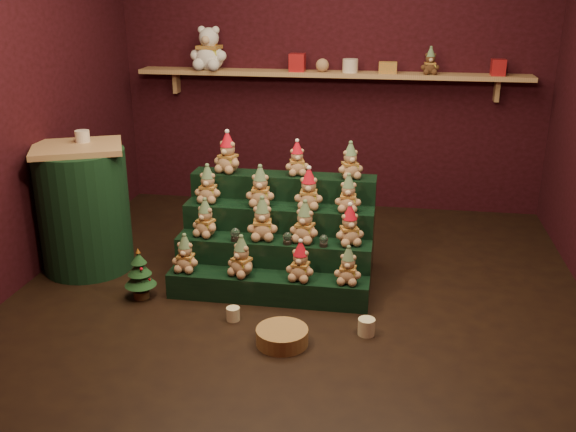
% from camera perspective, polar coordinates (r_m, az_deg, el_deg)
% --- Properties ---
extents(ground, '(4.00, 4.00, 0.00)m').
position_cam_1_polar(ground, '(4.62, 1.00, -6.77)').
color(ground, black).
rests_on(ground, ground).
extents(back_wall, '(4.00, 0.10, 2.80)m').
position_cam_1_polar(back_wall, '(6.20, 3.95, 13.61)').
color(back_wall, black).
rests_on(back_wall, ground).
extents(front_wall, '(4.00, 0.10, 2.80)m').
position_cam_1_polar(front_wall, '(2.22, -6.60, 2.26)').
color(front_wall, black).
rests_on(front_wall, ground).
extents(left_wall, '(0.10, 4.00, 2.80)m').
position_cam_1_polar(left_wall, '(4.91, -23.71, 10.40)').
color(left_wall, black).
rests_on(left_wall, ground).
extents(back_shelf, '(3.60, 0.26, 0.24)m').
position_cam_1_polar(back_shelf, '(6.04, 3.75, 12.43)').
color(back_shelf, tan).
rests_on(back_shelf, ground).
extents(riser_tier_front, '(1.40, 0.22, 0.18)m').
position_cam_1_polar(riser_tier_front, '(4.48, -1.82, -6.38)').
color(riser_tier_front, black).
rests_on(riser_tier_front, ground).
extents(riser_tier_midfront, '(1.40, 0.22, 0.36)m').
position_cam_1_polar(riser_tier_midfront, '(4.63, -1.31, -4.20)').
color(riser_tier_midfront, black).
rests_on(riser_tier_midfront, ground).
extents(riser_tier_midback, '(1.40, 0.22, 0.54)m').
position_cam_1_polar(riser_tier_midback, '(4.80, -0.83, -2.16)').
color(riser_tier_midback, black).
rests_on(riser_tier_midback, ground).
extents(riser_tier_back, '(1.40, 0.22, 0.72)m').
position_cam_1_polar(riser_tier_back, '(4.97, -0.39, -0.26)').
color(riser_tier_back, black).
rests_on(riser_tier_back, ground).
extents(teddy_0, '(0.19, 0.17, 0.26)m').
position_cam_1_polar(teddy_0, '(4.52, -9.12, -3.28)').
color(teddy_0, tan).
rests_on(teddy_0, riser_tier_front).
extents(teddy_1, '(0.26, 0.25, 0.28)m').
position_cam_1_polar(teddy_1, '(4.41, -4.16, -3.57)').
color(teddy_1, tan).
rests_on(teddy_1, riser_tier_front).
extents(teddy_2, '(0.22, 0.20, 0.27)m').
position_cam_1_polar(teddy_2, '(4.33, 1.11, -4.04)').
color(teddy_2, tan).
rests_on(teddy_2, riser_tier_front).
extents(teddy_3, '(0.19, 0.17, 0.26)m').
position_cam_1_polar(teddy_3, '(4.30, 5.37, -4.38)').
color(teddy_3, tan).
rests_on(teddy_3, riser_tier_front).
extents(teddy_4, '(0.24, 0.23, 0.27)m').
position_cam_1_polar(teddy_4, '(4.63, -7.35, -0.16)').
color(teddy_4, tan).
rests_on(teddy_4, riser_tier_midfront).
extents(teddy_5, '(0.24, 0.23, 0.30)m').
position_cam_1_polar(teddy_5, '(4.53, -2.29, -0.23)').
color(teddy_5, tan).
rests_on(teddy_5, riser_tier_midfront).
extents(teddy_6, '(0.25, 0.23, 0.29)m').
position_cam_1_polar(teddy_6, '(4.49, 1.51, -0.51)').
color(teddy_6, tan).
rests_on(teddy_6, riser_tier_midfront).
extents(teddy_7, '(0.25, 0.24, 0.28)m').
position_cam_1_polar(teddy_7, '(4.46, 5.49, -0.82)').
color(teddy_7, tan).
rests_on(teddy_7, riser_tier_midfront).
extents(teddy_8, '(0.20, 0.18, 0.28)m').
position_cam_1_polar(teddy_8, '(4.80, -7.14, 2.85)').
color(teddy_8, tan).
rests_on(teddy_8, riser_tier_midback).
extents(teddy_9, '(0.22, 0.20, 0.29)m').
position_cam_1_polar(teddy_9, '(4.68, -2.48, 2.66)').
color(teddy_9, tan).
rests_on(teddy_9, riser_tier_midback).
extents(teddy_10, '(0.22, 0.20, 0.29)m').
position_cam_1_polar(teddy_10, '(4.62, 1.86, 2.42)').
color(teddy_10, tan).
rests_on(teddy_10, riser_tier_midback).
extents(teddy_11, '(0.19, 0.17, 0.27)m').
position_cam_1_polar(teddy_11, '(4.58, 5.39, 2.04)').
color(teddy_11, tan).
rests_on(teddy_11, riser_tier_midback).
extents(teddy_12, '(0.26, 0.25, 0.30)m').
position_cam_1_polar(teddy_12, '(4.90, -5.38, 5.62)').
color(teddy_12, tan).
rests_on(teddy_12, riser_tier_back).
extents(teddy_13, '(0.21, 0.20, 0.25)m').
position_cam_1_polar(teddy_13, '(4.82, 0.81, 5.14)').
color(teddy_13, tan).
rests_on(teddy_13, riser_tier_back).
extents(teddy_14, '(0.24, 0.23, 0.26)m').
position_cam_1_polar(teddy_14, '(4.75, 5.55, 4.92)').
color(teddy_14, tan).
rests_on(teddy_14, riser_tier_back).
extents(snow_globe_a, '(0.07, 0.07, 0.09)m').
position_cam_1_polar(snow_globe_a, '(4.54, -4.70, -1.65)').
color(snow_globe_a, black).
rests_on(snow_globe_a, riser_tier_midfront).
extents(snow_globe_b, '(0.06, 0.06, 0.09)m').
position_cam_1_polar(snow_globe_b, '(4.47, -0.06, -1.98)').
color(snow_globe_b, black).
rests_on(snow_globe_b, riser_tier_midfront).
extents(snow_globe_c, '(0.06, 0.06, 0.08)m').
position_cam_1_polar(snow_globe_c, '(4.44, 3.19, -2.20)').
color(snow_globe_c, black).
rests_on(snow_globe_c, riser_tier_midfront).
extents(side_table, '(0.79, 0.74, 0.97)m').
position_cam_1_polar(side_table, '(5.08, -17.69, 0.65)').
color(side_table, tan).
rests_on(side_table, ground).
extents(table_ornament, '(0.11, 0.11, 0.09)m').
position_cam_1_polar(table_ornament, '(5.02, -17.82, 6.77)').
color(table_ornament, beige).
rests_on(table_ornament, side_table).
extents(mini_christmas_tree, '(0.22, 0.22, 0.37)m').
position_cam_1_polar(mini_christmas_tree, '(4.58, -13.04, -5.04)').
color(mini_christmas_tree, '#433017').
rests_on(mini_christmas_tree, ground).
extents(mug_left, '(0.09, 0.09, 0.09)m').
position_cam_1_polar(mug_left, '(4.25, -4.90, -8.66)').
color(mug_left, beige).
rests_on(mug_left, ground).
extents(mug_right, '(0.11, 0.11, 0.11)m').
position_cam_1_polar(mug_right, '(4.10, 6.98, -9.75)').
color(mug_right, beige).
rests_on(mug_right, ground).
extents(wicker_basket, '(0.36, 0.36, 0.10)m').
position_cam_1_polar(wicker_basket, '(3.98, -0.53, -10.65)').
color(wicker_basket, olive).
rests_on(wicker_basket, ground).
extents(white_bear, '(0.38, 0.35, 0.50)m').
position_cam_1_polar(white_bear, '(6.19, -7.03, 15.06)').
color(white_bear, white).
rests_on(white_bear, back_shelf).
extents(brown_bear, '(0.18, 0.17, 0.23)m').
position_cam_1_polar(brown_bear, '(5.97, 12.53, 13.30)').
color(brown_bear, '#4A2B18').
rests_on(brown_bear, back_shelf).
extents(gift_tin_red_a, '(0.14, 0.14, 0.16)m').
position_cam_1_polar(gift_tin_red_a, '(6.04, 0.83, 13.49)').
color(gift_tin_red_a, '#B01B1E').
rests_on(gift_tin_red_a, back_shelf).
extents(gift_tin_cream, '(0.14, 0.14, 0.12)m').
position_cam_1_polar(gift_tin_cream, '(5.99, 5.55, 13.15)').
color(gift_tin_cream, beige).
rests_on(gift_tin_cream, back_shelf).
extents(gift_tin_red_b, '(0.12, 0.12, 0.14)m').
position_cam_1_polar(gift_tin_red_b, '(6.04, 18.18, 12.44)').
color(gift_tin_red_b, '#B01B1E').
rests_on(gift_tin_red_b, back_shelf).
extents(shelf_plush_ball, '(0.12, 0.12, 0.12)m').
position_cam_1_polar(shelf_plush_ball, '(6.01, 3.07, 13.24)').
color(shelf_plush_ball, tan).
rests_on(shelf_plush_ball, back_shelf).
extents(scarf_gift_box, '(0.16, 0.10, 0.10)m').
position_cam_1_polar(scarf_gift_box, '(5.98, 8.87, 12.90)').
color(scarf_gift_box, orange).
rests_on(scarf_gift_box, back_shelf).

